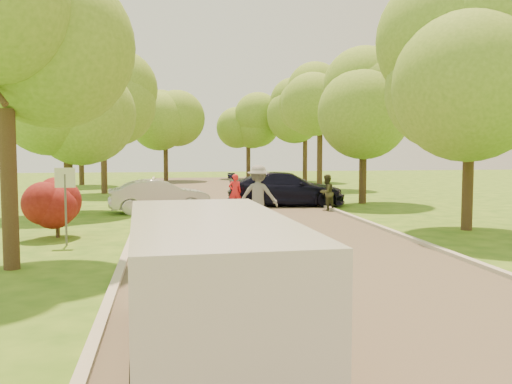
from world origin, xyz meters
TOP-DOWN VIEW (x-y plane):
  - ground at (0.00, 0.00)m, footprint 100.00×100.00m
  - road at (0.00, 8.00)m, footprint 8.00×60.00m
  - curb_left at (-4.05, 8.00)m, footprint 0.18×60.00m
  - curb_right at (4.05, 8.00)m, footprint 0.18×60.00m
  - street_sign at (-5.80, 4.00)m, footprint 0.55×0.06m
  - red_shrub at (-6.30, 5.50)m, footprint 1.70×1.70m
  - tree_l_mida at (-6.30, 1.00)m, footprint 4.71×4.60m
  - tree_l_midb at (-6.81, 12.00)m, footprint 4.30×4.20m
  - tree_l_far at (-6.39, 22.00)m, footprint 4.92×4.80m
  - tree_r_mida at (7.02, 5.00)m, footprint 5.13×5.00m
  - tree_r_midb at (6.60, 14.00)m, footprint 4.51×4.40m
  - tree_r_far at (7.23, 24.00)m, footprint 5.33×5.20m
  - tree_bg_a at (-8.78, 30.00)m, footprint 5.12×5.00m
  - tree_bg_b at (8.22, 32.00)m, footprint 5.12×5.00m
  - tree_bg_c at (-2.79, 34.00)m, footprint 4.92×4.80m
  - tree_bg_d at (4.22, 36.00)m, footprint 5.12×5.00m
  - minivan at (-2.50, -5.18)m, footprint 2.19×5.10m
  - silver_sedan at (-3.30, 11.69)m, footprint 4.34×1.95m
  - dark_sedan at (2.48, 13.46)m, footprint 5.64×2.76m
  - longboard at (0.01, 6.29)m, footprint 0.63×1.07m
  - skateboarder at (0.01, 6.29)m, footprint 1.48×1.15m
  - person_striped at (-0.05, 12.29)m, footprint 0.60×0.42m
  - person_olive at (3.80, 11.25)m, footprint 0.96×0.92m

SIDE VIEW (x-z plane):
  - ground at x=0.00m, z-range 0.00..0.00m
  - road at x=0.00m, z-range 0.00..0.01m
  - curb_left at x=-4.05m, z-range 0.00..0.12m
  - curb_right at x=4.05m, z-range 0.00..0.12m
  - longboard at x=0.01m, z-range 0.05..0.17m
  - silver_sedan at x=-3.30m, z-range 0.00..1.38m
  - person_striped at x=-0.05m, z-range 0.00..1.56m
  - person_olive at x=3.80m, z-range 0.00..1.56m
  - dark_sedan at x=2.48m, z-range 0.00..1.58m
  - minivan at x=-2.50m, z-range 0.05..1.92m
  - red_shrub at x=-6.30m, z-range 0.12..2.07m
  - skateboarder at x=0.01m, z-range 0.13..2.14m
  - street_sign at x=-5.80m, z-range 0.48..2.65m
  - tree_l_midb at x=-6.81m, z-range 1.28..7.89m
  - tree_r_midb at x=6.60m, z-range 1.38..8.38m
  - tree_bg_c at x=-2.79m, z-range 1.35..8.69m
  - tree_l_mida at x=-6.30m, z-range 1.48..8.87m
  - tree_bg_a at x=-8.78m, z-range 1.45..9.18m
  - tree_bg_d at x=4.22m, z-range 1.45..9.18m
  - tree_l_far at x=-6.39m, z-range 1.57..9.36m
  - tree_r_mida at x=7.02m, z-range 1.56..9.51m
  - tree_bg_b at x=8.22m, z-range 1.56..9.51m
  - tree_r_far at x=7.23m, z-range 1.66..10.00m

